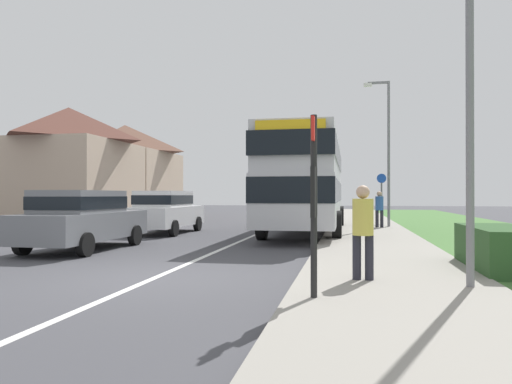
{
  "coord_description": "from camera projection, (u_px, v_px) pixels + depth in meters",
  "views": [
    {
      "loc": [
        3.46,
        -8.14,
        1.51
      ],
      "look_at": [
        0.74,
        5.91,
        1.6
      ],
      "focal_mm": 33.51,
      "sensor_mm": 36.0,
      "label": 1
    }
  ],
  "objects": [
    {
      "name": "lane_marking_centre",
      "position": [
        247.0,
        239.0,
        16.49
      ],
      "size": [
        0.14,
        60.0,
        0.01
      ],
      "primitive_type": "cube",
      "color": "silver",
      "rests_on": "ground_plane"
    },
    {
      "name": "cycle_route_sign",
      "position": [
        382.0,
        197.0,
        22.61
      ],
      "size": [
        0.44,
        0.08,
        2.52
      ],
      "color": "slate",
      "rests_on": "ground_plane"
    },
    {
      "name": "parked_car_grey",
      "position": [
        82.0,
        217.0,
        13.06
      ],
      "size": [
        1.91,
        4.45,
        1.63
      ],
      "color": "slate",
      "rests_on": "ground_plane"
    },
    {
      "name": "pedestrian_walking_away",
      "position": [
        379.0,
        207.0,
        20.51
      ],
      "size": [
        0.34,
        0.34,
        1.67
      ],
      "color": "#23232D",
      "rests_on": "ground_plane"
    },
    {
      "name": "roadside_hedge",
      "position": [
        500.0,
        251.0,
        9.08
      ],
      "size": [
        1.1,
        2.67,
        0.9
      ],
      "primitive_type": "cube",
      "color": "#2D5128",
      "rests_on": "ground_plane"
    },
    {
      "name": "house_terrace_far_side",
      "position": [
        100.0,
        168.0,
        30.42
      ],
      "size": [
        6.28,
        13.73,
        6.48
      ],
      "color": "#C1A88E",
      "rests_on": "ground_plane"
    },
    {
      "name": "pedestrian_at_stop",
      "position": [
        363.0,
        228.0,
        7.83
      ],
      "size": [
        0.34,
        0.34,
        1.67
      ],
      "color": "#23232D",
      "rests_on": "ground_plane"
    },
    {
      "name": "pavement_near_side",
      "position": [
        375.0,
        245.0,
        13.73
      ],
      "size": [
        3.2,
        68.0,
        0.12
      ],
      "primitive_type": "cube",
      "color": "gray",
      "rests_on": "ground_plane"
    },
    {
      "name": "bus_stop_sign",
      "position": [
        314.0,
        193.0,
        6.49
      ],
      "size": [
        0.09,
        0.52,
        2.6
      ],
      "color": "black",
      "rests_on": "ground_plane"
    },
    {
      "name": "street_lamp_mid",
      "position": [
        386.0,
        143.0,
        21.1
      ],
      "size": [
        1.14,
        0.2,
        6.55
      ],
      "color": "slate",
      "rests_on": "ground_plane"
    },
    {
      "name": "double_decker_bus",
      "position": [
        307.0,
        179.0,
        18.85
      ],
      "size": [
        2.8,
        11.12,
        3.7
      ],
      "color": "#BCBCC1",
      "rests_on": "ground_plane"
    },
    {
      "name": "parked_car_white",
      "position": [
        165.0,
        210.0,
        18.77
      ],
      "size": [
        1.9,
        4.5,
        1.67
      ],
      "color": "silver",
      "rests_on": "ground_plane"
    },
    {
      "name": "ground_plane",
      "position": [
        154.0,
        278.0,
        8.64
      ],
      "size": [
        120.0,
        120.0,
        0.0
      ],
      "primitive_type": "plane",
      "color": "#424247"
    }
  ]
}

